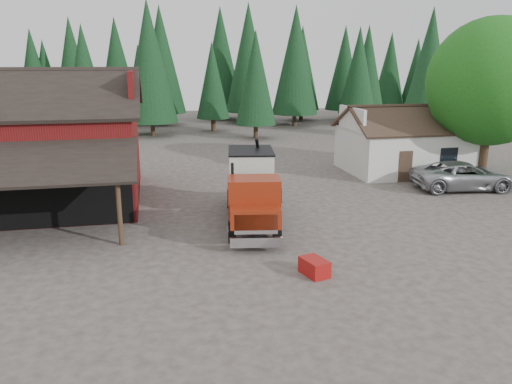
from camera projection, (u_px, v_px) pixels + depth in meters
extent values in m
plane|color=#443C36|center=(262.00, 253.00, 20.08)|extent=(120.00, 120.00, 0.00)
cube|color=maroon|center=(22.00, 157.00, 26.73)|extent=(12.00, 10.00, 5.00)
cube|color=black|center=(1.00, 93.00, 23.47)|extent=(12.80, 5.53, 2.35)
cube|color=black|center=(25.00, 88.00, 28.20)|extent=(12.80, 5.53, 2.35)
cube|color=maroon|center=(133.00, 89.00, 27.02)|extent=(0.25, 7.00, 2.00)
cylinder|color=#382619|center=(119.00, 213.00, 20.60)|extent=(0.20, 0.20, 2.80)
cube|color=silver|center=(405.00, 150.00, 34.58)|extent=(8.00, 6.00, 3.00)
cube|color=#38281E|center=(418.00, 120.00, 32.59)|extent=(8.60, 3.42, 1.80)
cube|color=#38281E|center=(397.00, 115.00, 35.43)|extent=(8.60, 3.42, 1.80)
cube|color=silver|center=(352.00, 119.00, 33.22)|extent=(0.20, 4.20, 1.50)
cube|color=silver|center=(460.00, 116.00, 34.80)|extent=(0.20, 4.20, 1.50)
cube|color=#38281E|center=(405.00, 167.00, 31.56)|extent=(0.90, 0.06, 2.00)
cube|color=black|center=(449.00, 155.00, 32.00)|extent=(1.20, 0.06, 1.00)
cylinder|color=#382619|center=(483.00, 154.00, 32.51)|extent=(0.60, 0.60, 3.20)
sphere|color=#196016|center=(492.00, 82.00, 31.34)|extent=(8.00, 8.00, 8.00)
sphere|color=#196016|center=(465.00, 101.00, 32.16)|extent=(4.40, 4.40, 4.40)
cylinder|color=#382619|center=(256.00, 130.00, 49.46)|extent=(0.44, 0.44, 1.60)
cone|color=black|center=(256.00, 78.00, 48.16)|extent=(3.96, 3.96, 9.00)
cylinder|color=#382619|center=(424.00, 131.00, 48.85)|extent=(0.44, 0.44, 1.60)
cone|color=black|center=(429.00, 67.00, 47.29)|extent=(4.84, 4.84, 11.00)
cylinder|color=#382619|center=(153.00, 128.00, 51.26)|extent=(0.44, 0.44, 1.60)
cone|color=black|center=(149.00, 62.00, 49.58)|extent=(5.28, 5.28, 12.00)
cylinder|color=black|center=(232.00, 231.00, 21.13)|extent=(0.47, 1.04, 1.00)
cylinder|color=black|center=(277.00, 230.00, 21.22)|extent=(0.47, 1.04, 1.00)
cylinder|color=black|center=(232.00, 203.00, 25.35)|extent=(0.47, 1.04, 1.00)
cylinder|color=black|center=(269.00, 202.00, 25.44)|extent=(0.47, 1.04, 1.00)
cylinder|color=black|center=(232.00, 196.00, 26.59)|extent=(0.47, 1.04, 1.00)
cylinder|color=black|center=(268.00, 196.00, 26.68)|extent=(0.47, 1.04, 1.00)
cube|color=black|center=(252.00, 203.00, 23.90)|extent=(2.23, 7.89, 0.36)
cube|color=silver|center=(256.00, 242.00, 19.81)|extent=(2.09, 0.49, 0.41)
cube|color=silver|center=(256.00, 224.00, 19.71)|extent=(1.72, 0.36, 0.82)
cube|color=maroon|center=(255.00, 217.00, 20.21)|extent=(2.21, 1.49, 0.77)
cube|color=maroon|center=(254.00, 197.00, 21.22)|extent=(2.40, 1.87, 1.69)
cube|color=black|center=(255.00, 195.00, 20.45)|extent=(1.90, 0.37, 0.82)
cylinder|color=black|center=(233.00, 181.00, 21.84)|extent=(0.15, 0.15, 1.64)
cube|color=black|center=(253.00, 193.00, 22.11)|extent=(2.22, 0.46, 1.46)
cube|color=black|center=(251.00, 192.00, 25.07)|extent=(3.13, 5.58, 0.15)
cube|color=silver|center=(251.00, 165.00, 24.72)|extent=(2.54, 3.30, 1.46)
cone|color=silver|center=(251.00, 183.00, 24.96)|extent=(2.30, 2.30, 0.64)
cube|color=black|center=(251.00, 151.00, 24.53)|extent=(2.65, 3.40, 0.07)
cylinder|color=black|center=(260.00, 162.00, 26.00)|extent=(0.97, 1.91, 2.78)
cube|color=maroon|center=(239.00, 177.00, 27.09)|extent=(0.65, 0.81, 0.41)
cylinder|color=silver|center=(277.00, 217.00, 22.12)|extent=(0.65, 0.98, 0.51)
imported|color=#A6A8AE|center=(464.00, 176.00, 29.78)|extent=(6.33, 3.52, 1.68)
cube|color=maroon|center=(314.00, 267.00, 17.94)|extent=(0.98, 1.25, 0.60)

